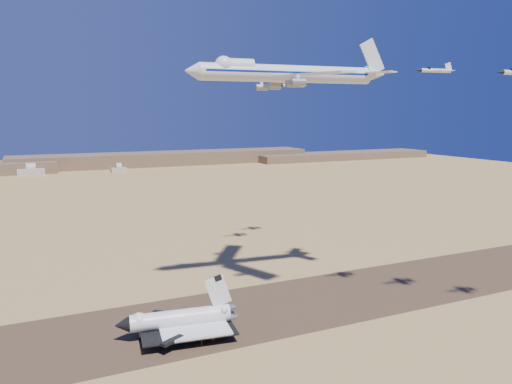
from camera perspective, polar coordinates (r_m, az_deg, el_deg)
name	(u,v)px	position (r m, az deg, el deg)	size (l,w,h in m)	color
ground	(235,314)	(187.63, -2.39, -13.81)	(1200.00, 1200.00, 0.00)	tan
runway	(235,314)	(187.62, -2.39, -13.81)	(600.00, 50.00, 0.06)	#4C3926
ridgeline	(131,162)	(702.66, -14.12, 3.38)	(960.00, 90.00, 18.00)	brown
hangars	(27,172)	(641.92, -24.67, 2.08)	(200.50, 29.50, 30.00)	beige
shuttle	(179,320)	(171.35, -8.74, -14.28)	(40.00, 27.84, 19.65)	white
carrier_747	(282,73)	(195.02, 3.02, 13.38)	(82.70, 63.72, 20.57)	silver
crew_a	(202,343)	(165.46, -6.22, -16.78)	(0.61, 0.40, 1.67)	#C66E0B
crew_b	(212,340)	(167.37, -5.03, -16.46)	(0.77, 0.45, 1.59)	#C66E0B
crew_c	(214,340)	(167.15, -4.86, -16.47)	(1.01, 0.52, 1.72)	#C66E0B
chase_jet_a	(435,70)	(185.51, 19.78, 12.94)	(14.67, 8.13, 3.67)	silver
chase_jet_e	(279,77)	(249.03, 2.70, 12.98)	(16.39, 8.64, 4.08)	silver
chase_jet_f	(293,85)	(268.34, 4.25, 12.05)	(16.19, 8.57, 4.03)	silver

